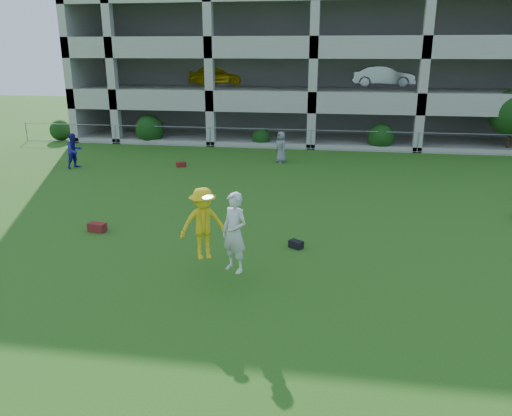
% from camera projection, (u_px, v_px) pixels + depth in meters
% --- Properties ---
extents(ground, '(100.00, 100.00, 0.00)m').
position_uv_depth(ground, '(262.00, 308.00, 11.19)').
color(ground, '#235114').
rests_on(ground, ground).
extents(bystander_a, '(0.93, 1.02, 1.70)m').
position_uv_depth(bystander_a, '(74.00, 151.00, 24.38)').
color(bystander_a, navy).
rests_on(bystander_a, ground).
extents(bystander_c, '(0.89, 0.93, 1.60)m').
position_uv_depth(bystander_c, '(281.00, 147.00, 25.60)').
color(bystander_c, slate).
rests_on(bystander_c, ground).
extents(bag_red_a, '(0.59, 0.38, 0.28)m').
position_uv_depth(bag_red_a, '(97.00, 227.00, 15.91)').
color(bag_red_a, '#590F1B').
rests_on(bag_red_a, ground).
extents(bag_black_b, '(0.47, 0.43, 0.22)m').
position_uv_depth(bag_black_b, '(296.00, 244.00, 14.60)').
color(bag_black_b, black).
rests_on(bag_black_b, ground).
extents(bag_red_f, '(0.53, 0.50, 0.24)m').
position_uv_depth(bag_red_f, '(181.00, 165.00, 24.76)').
color(bag_red_f, '#53180E').
rests_on(bag_red_f, ground).
extents(frisbee_contest, '(2.06, 1.60, 1.97)m').
position_uv_depth(frisbee_contest, '(212.00, 226.00, 12.38)').
color(frisbee_contest, yellow).
rests_on(frisbee_contest, ground).
extents(parking_garage, '(30.00, 14.00, 12.00)m').
position_uv_depth(parking_garage, '(320.00, 43.00, 35.45)').
color(parking_garage, '#9E998C').
rests_on(parking_garage, ground).
extents(fence, '(36.06, 0.06, 1.20)m').
position_uv_depth(fence, '(311.00, 139.00, 28.89)').
color(fence, gray).
rests_on(fence, ground).
extents(shrub_row, '(34.38, 2.52, 3.50)m').
position_uv_depth(shrub_row, '(392.00, 124.00, 28.58)').
color(shrub_row, '#163D11').
rests_on(shrub_row, ground).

